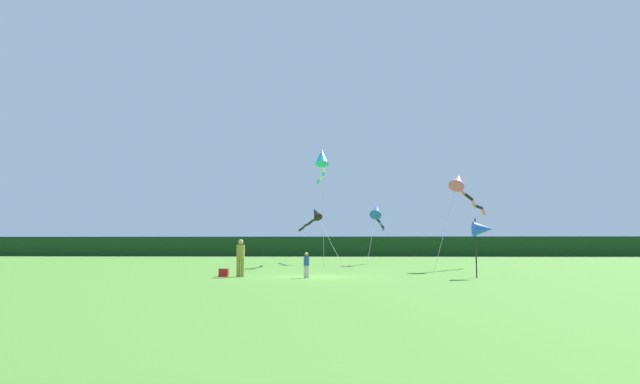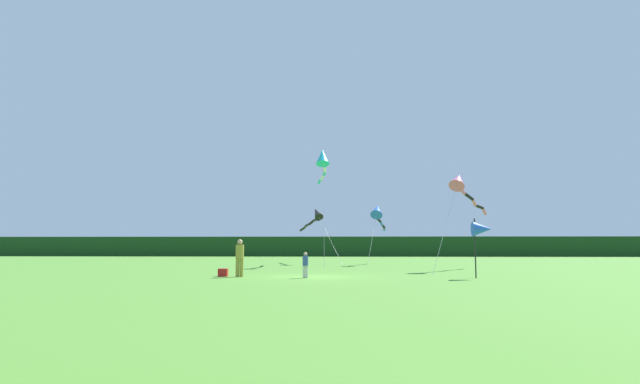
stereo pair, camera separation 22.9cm
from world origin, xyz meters
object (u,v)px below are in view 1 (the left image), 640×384
(person_adult, at_px, (241,256))
(kite_rainbow, at_px, (461,185))
(cooler_box, at_px, (224,273))
(banner_flag_pole, at_px, (483,229))
(person_child, at_px, (306,264))
(kite_cyan, at_px, (322,159))
(kite_black, at_px, (314,216))
(kite_blue, at_px, (377,212))

(person_adult, bearing_deg, kite_rainbow, 31.37)
(cooler_box, distance_m, banner_flag_pole, 12.58)
(banner_flag_pole, bearing_deg, person_child, -177.93)
(kite_cyan, relative_size, kite_black, 1.04)
(person_child, height_order, banner_flag_pole, banner_flag_pole)
(kite_black, bearing_deg, banner_flag_pole, -63.73)
(banner_flag_pole, height_order, kite_rainbow, kite_rainbow)
(person_adult, bearing_deg, kite_blue, 63.63)
(cooler_box, bearing_deg, person_adult, -13.27)
(person_child, relative_size, kite_cyan, 0.13)
(person_child, bearing_deg, banner_flag_pole, 2.07)
(kite_blue, bearing_deg, person_adult, -116.37)
(person_adult, height_order, kite_cyan, kite_cyan)
(person_child, relative_size, kite_rainbow, 0.13)
(kite_blue, bearing_deg, banner_flag_pole, -76.39)
(banner_flag_pole, height_order, kite_cyan, kite_cyan)
(banner_flag_pole, xyz_separation_m, kite_black, (-8.87, 17.97, 1.66))
(cooler_box, relative_size, kite_rainbow, 0.05)
(person_adult, relative_size, kite_rainbow, 0.20)
(kite_rainbow, bearing_deg, kite_cyan, 144.48)
(person_adult, height_order, person_child, person_adult)
(person_child, bearing_deg, kite_blue, 74.78)
(person_adult, distance_m, kite_blue, 17.56)
(cooler_box, xyz_separation_m, kite_cyan, (4.30, 13.75, 7.84))
(kite_rainbow, bearing_deg, banner_flag_pole, -96.10)
(kite_blue, bearing_deg, cooler_box, -119.15)
(cooler_box, height_order, kite_black, kite_black)
(kite_cyan, xyz_separation_m, kite_blue, (4.23, 1.54, -3.97))
(banner_flag_pole, bearing_deg, kite_black, 116.27)
(banner_flag_pole, distance_m, kite_blue, 16.51)
(person_child, distance_m, kite_black, 18.56)
(banner_flag_pole, distance_m, kite_cyan, 17.50)
(cooler_box, relative_size, kite_cyan, 0.05)
(kite_cyan, bearing_deg, cooler_box, -107.36)
(person_adult, xyz_separation_m, banner_flag_pole, (11.54, -0.46, 1.25))
(person_child, bearing_deg, kite_cyan, 89.26)
(banner_flag_pole, relative_size, kite_black, 0.32)
(person_child, xyz_separation_m, kite_black, (-0.58, 18.26, 3.25))
(person_child, xyz_separation_m, cooler_box, (-4.11, 0.96, -0.48))
(person_child, height_order, kite_cyan, kite_cyan)
(person_adult, distance_m, cooler_box, 1.20)
(kite_blue, bearing_deg, kite_cyan, -159.96)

